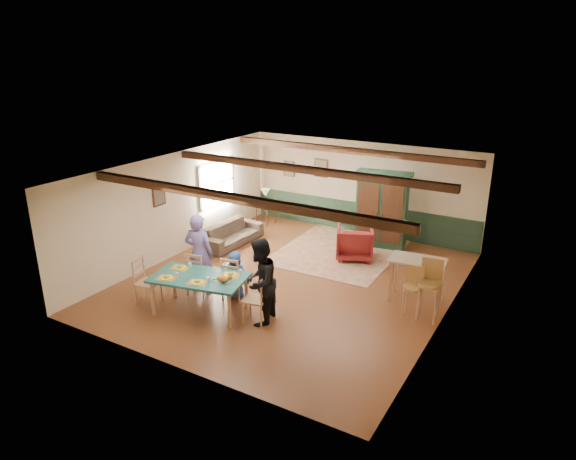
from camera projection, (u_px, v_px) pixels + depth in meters
The scene contains 35 objects.
floor at pixel (293, 281), 12.07m from camera, with size 8.00×8.00×0.00m, color #592E19.
wall_back at pixel (361, 188), 14.88m from camera, with size 7.00×0.02×2.70m, color beige.
wall_left at pixel (176, 205), 13.28m from camera, with size 0.02×8.00×2.70m, color beige.
wall_right at pixel (449, 257), 9.96m from camera, with size 0.02×8.00×2.70m, color beige.
ceiling at pixel (293, 169), 11.17m from camera, with size 7.00×8.00×0.02m, color silver.
wainscot_back at pixel (359, 218), 15.17m from camera, with size 6.95×0.03×0.90m, color #1D3625.
ceiling_beam_front at pixel (231, 198), 9.33m from camera, with size 6.95×0.16×0.16m, color #321B0E.
ceiling_beam_mid at pixel (302, 169), 11.53m from camera, with size 6.95×0.16×0.16m, color #321B0E.
ceiling_beam_back at pixel (349, 150), 13.64m from camera, with size 6.95×0.16×0.16m, color #321B0E.
window_left at pixel (217, 183), 14.58m from camera, with size 0.06×1.60×1.30m, color white, non-canonical shape.
picture_left_wall at pixel (159, 195), 12.64m from camera, with size 0.04×0.42×0.52m, color #7D6F5B, non-canonical shape.
picture_back_a at pixel (321, 168), 15.32m from camera, with size 0.45×0.04×0.55m, color #7D6F5B, non-canonical shape.
picture_back_b at pixel (289, 169), 15.89m from camera, with size 0.38×0.04×0.48m, color #7D6F5B, non-canonical shape.
dining_table at pixel (200, 294), 10.55m from camera, with size 1.91×1.06×0.80m, color #1A5550, non-canonical shape.
dining_chair_far_left at pixel (198, 272), 11.32m from camera, with size 0.45×0.47×1.01m, color #AC7B56, non-canonical shape.
dining_chair_far_right at pixel (234, 277), 11.07m from camera, with size 0.45×0.47×1.01m, color #AC7B56, non-canonical shape.
dining_chair_end_left at pixel (148, 282), 10.87m from camera, with size 0.45×0.47×1.01m, color #AC7B56, non-canonical shape.
dining_chair_end_right at pixel (255, 298), 10.15m from camera, with size 0.45×0.47×1.01m, color #AC7B56, non-canonical shape.
person_man at pixel (199, 254), 11.26m from camera, with size 0.67×0.44×1.83m, color #6F5B9D.
person_woman at pixel (260, 282), 10.00m from camera, with size 0.85×0.66×1.75m, color black.
person_child at pixel (235, 275), 11.14m from camera, with size 0.52×0.34×1.07m, color navy.
cat at pixel (223, 278), 10.12m from camera, with size 0.38×0.15×0.19m, color #C66922, non-canonical shape.
place_setting_near_left at pixel (167, 276), 10.33m from camera, with size 0.43×0.32×0.11m, color yellow, non-canonical shape.
place_setting_near_center at pixel (197, 280), 10.13m from camera, with size 0.43×0.32×0.11m, color yellow, non-canonical shape.
place_setting_far_left at pixel (180, 266), 10.80m from camera, with size 0.43×0.32×0.11m, color yellow, non-canonical shape.
place_setting_far_right at pixel (231, 273), 10.46m from camera, with size 0.43×0.32×0.11m, color yellow, non-canonical shape.
area_rug at pixel (339, 251), 13.83m from camera, with size 2.96×3.51×0.01m, color beige.
armoire at pixel (382, 210), 13.92m from camera, with size 1.48×0.59×2.09m, color #153625.
armchair at pixel (355, 242), 13.27m from camera, with size 0.92×0.95×0.86m, color #541015.
sofa at pixel (232, 234), 14.30m from camera, with size 2.03×0.79×0.59m, color #3A2E24.
end_table at pixel (266, 215), 15.94m from camera, with size 0.48×0.48×0.59m, color #321B0E, non-canonical shape.
table_lamp at pixel (265, 197), 15.75m from camera, with size 0.30×0.30×0.54m, color #F2E39C, non-canonical shape.
counter_table at pixel (416, 280), 11.02m from camera, with size 1.15×0.67×0.96m, color beige, non-canonical shape.
bar_stool_left at pixel (412, 293), 10.27m from camera, with size 0.38×0.42×1.08m, color #9E743D, non-canonical shape.
bar_stool_right at pixel (429, 291), 10.17m from camera, with size 0.45×0.49×1.26m, color #9E743D, non-canonical shape.
Camera 1 is at (5.42, -9.55, 5.18)m, focal length 32.00 mm.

